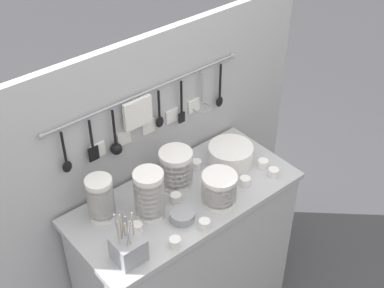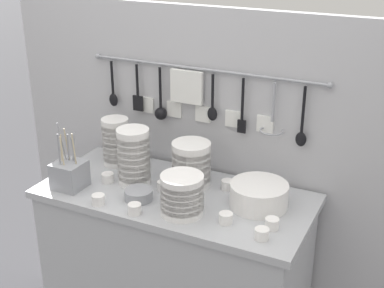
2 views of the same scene
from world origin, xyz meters
TOP-DOWN VIEW (x-y plane):
  - counter at (0.00, 0.00)m, footprint 1.11×0.51m
  - back_wall at (-0.00, 0.29)m, footprint 1.91×0.11m
  - bowl_stack_wide_centre at (0.10, -0.13)m, footprint 0.16×0.16m
  - bowl_stack_tall_left at (-0.19, 0.01)m, footprint 0.14×0.14m
  - bowl_stack_back_corner at (-0.37, 0.13)m, footprint 0.12×0.12m
  - bowl_stack_short_front at (0.03, 0.10)m, footprint 0.16×0.16m
  - plate_stack at (0.34, 0.05)m, footprint 0.23×0.23m
  - steel_mixing_bowl at (-0.10, -0.11)m, footprint 0.11×0.11m
  - cutlery_caddy at (-0.41, -0.14)m, footprint 0.12×0.12m
  - cup_beside_plates at (0.27, -0.12)m, footprint 0.05×0.05m
  - cup_front_left at (0.43, -0.17)m, footprint 0.05×0.05m
  - cup_centre at (-0.30, -0.04)m, footprint 0.05×0.05m
  - cup_by_caddy at (-0.06, -0.21)m, footprint 0.05×0.05m
  - cup_edge_near at (0.44, -0.08)m, footprint 0.05×0.05m
  - cup_back_right at (0.18, 0.12)m, footprint 0.05×0.05m
  - cup_back_left at (-0.05, -0.00)m, footprint 0.05×0.05m
  - cup_edge_far at (-0.23, -0.21)m, footprint 0.05×0.05m

SIDE VIEW (x-z plane):
  - counter at x=0.00m, z-range 0.00..0.94m
  - back_wall at x=0.00m, z-range 0.01..1.65m
  - cup_beside_plates at x=0.27m, z-range 0.94..0.98m
  - cup_front_left at x=0.43m, z-range 0.94..0.98m
  - cup_centre at x=-0.30m, z-range 0.94..0.98m
  - cup_by_caddy at x=-0.06m, z-range 0.94..0.98m
  - cup_edge_near at x=0.44m, z-range 0.94..0.98m
  - cup_back_right at x=0.18m, z-range 0.94..0.98m
  - cup_back_left at x=-0.05m, z-range 0.94..0.98m
  - cup_edge_far at x=-0.23m, z-range 0.94..0.98m
  - steel_mixing_bowl at x=-0.10m, z-range 0.94..0.98m
  - plate_stack at x=0.34m, z-range 0.94..1.03m
  - cutlery_caddy at x=-0.41m, z-range 0.86..1.14m
  - bowl_stack_wide_centre at x=0.10m, z-range 0.94..1.10m
  - bowl_stack_short_front at x=0.03m, z-range 0.94..1.13m
  - bowl_stack_back_corner at x=-0.37m, z-range 0.94..1.16m
  - bowl_stack_tall_left at x=-0.19m, z-range 0.94..1.18m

